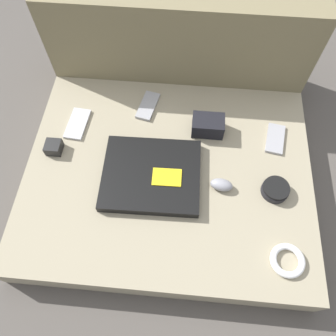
# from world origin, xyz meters

# --- Properties ---
(ground_plane) EXTENTS (8.00, 8.00, 0.00)m
(ground_plane) POSITION_xyz_m (0.00, 0.00, 0.00)
(ground_plane) COLOR #4C4742
(couch_seat) EXTENTS (0.92, 0.74, 0.11)m
(couch_seat) POSITION_xyz_m (0.00, 0.00, 0.05)
(couch_seat) COLOR gray
(couch_seat) RESTS_ON ground_plane
(couch_backrest) EXTENTS (0.92, 0.20, 0.42)m
(couch_backrest) POSITION_xyz_m (0.00, 0.47, 0.21)
(couch_backrest) COLOR #756B4C
(couch_backrest) RESTS_ON ground_plane
(laptop) EXTENTS (0.31, 0.26, 0.03)m
(laptop) POSITION_xyz_m (-0.05, -0.03, 0.12)
(laptop) COLOR black
(laptop) RESTS_ON couch_seat
(computer_mouse) EXTENTS (0.07, 0.05, 0.03)m
(computer_mouse) POSITION_xyz_m (0.17, -0.04, 0.12)
(computer_mouse) COLOR gray
(computer_mouse) RESTS_ON couch_seat
(speaker_puck) EXTENTS (0.08, 0.08, 0.03)m
(speaker_puck) POSITION_xyz_m (0.34, -0.04, 0.12)
(speaker_puck) COLOR black
(speaker_puck) RESTS_ON couch_seat
(phone_silver) EXTENTS (0.08, 0.13, 0.01)m
(phone_silver) POSITION_xyz_m (-0.10, 0.25, 0.11)
(phone_silver) COLOR #99999E
(phone_silver) RESTS_ON couch_seat
(phone_black) EXTENTS (0.08, 0.13, 0.01)m
(phone_black) POSITION_xyz_m (0.35, 0.15, 0.11)
(phone_black) COLOR #99999E
(phone_black) RESTS_ON couch_seat
(phone_small) EXTENTS (0.07, 0.13, 0.01)m
(phone_small) POSITION_xyz_m (-0.33, 0.15, 0.11)
(phone_small) COLOR #B7B7BC
(phone_small) RESTS_ON couch_seat
(camera_pouch) EXTENTS (0.11, 0.07, 0.06)m
(camera_pouch) POSITION_xyz_m (0.12, 0.17, 0.14)
(camera_pouch) COLOR black
(camera_pouch) RESTS_ON couch_seat
(charger_brick) EXTENTS (0.05, 0.05, 0.04)m
(charger_brick) POSITION_xyz_m (-0.38, 0.05, 0.13)
(charger_brick) COLOR black
(charger_brick) RESTS_ON couch_seat
(cable_coil) EXTENTS (0.10, 0.10, 0.02)m
(cable_coil) POSITION_xyz_m (0.36, -0.26, 0.12)
(cable_coil) COLOR white
(cable_coil) RESTS_ON couch_seat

